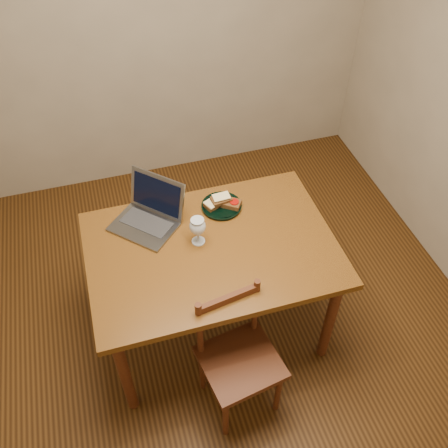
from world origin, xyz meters
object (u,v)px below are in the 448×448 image
object	(u,v)px
plate	(222,206)
laptop	(150,211)
chair	(239,354)
milk_glass	(198,231)
table	(212,258)

from	to	relation	value
plate	laptop	bearing A→B (deg)	177.41
chair	plate	bearing A→B (deg)	70.69
plate	chair	bearing A→B (deg)	-99.88
plate	milk_glass	size ratio (longest dim) A/B	1.37
milk_glass	table	bearing A→B (deg)	-45.21
chair	laptop	size ratio (longest dim) A/B	0.96
plate	laptop	xyz separation A→B (m)	(-0.40, 0.02, 0.05)
table	laptop	bearing A→B (deg)	132.79
chair	plate	world-z (taller)	chair
plate	milk_glass	xyz separation A→B (m)	(-0.19, -0.21, 0.07)
table	milk_glass	size ratio (longest dim) A/B	7.84
table	milk_glass	world-z (taller)	milk_glass
table	plate	world-z (taller)	plate
milk_glass	laptop	xyz separation A→B (m)	(-0.21, 0.23, -0.02)
plate	milk_glass	bearing A→B (deg)	-131.74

